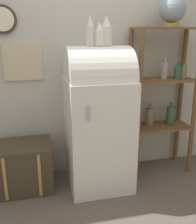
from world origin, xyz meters
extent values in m
plane|color=#60564C|center=(0.00, 0.00, 0.00)|extent=(12.00, 12.00, 0.00)
cube|color=#B7B7AD|center=(0.00, 0.58, 1.35)|extent=(7.00, 0.05, 2.70)
cylinder|color=#382D1E|center=(-0.87, 0.54, 1.70)|extent=(0.27, 0.03, 0.27)
cylinder|color=beige|center=(-0.87, 0.52, 1.70)|extent=(0.22, 0.01, 0.22)
cube|color=#C6B793|center=(-0.71, 0.54, 1.29)|extent=(0.39, 0.02, 0.38)
cube|color=white|center=(0.00, 0.22, 0.57)|extent=(0.63, 0.66, 1.14)
cylinder|color=white|center=(0.00, 0.22, 1.15)|extent=(0.62, 0.60, 0.60)
cylinder|color=#B7B7BC|center=(-0.17, -0.13, 0.90)|extent=(0.02, 0.02, 0.15)
cube|color=#423828|center=(-0.78, 0.29, 0.25)|extent=(0.58, 0.45, 0.49)
cube|color=#AD8942|center=(-0.94, 0.06, 0.25)|extent=(0.03, 0.01, 0.44)
cube|color=#AD8942|center=(-0.62, 0.06, 0.25)|extent=(0.03, 0.01, 0.44)
cylinder|color=brown|center=(0.44, 0.20, 0.81)|extent=(0.05, 0.05, 1.63)
cylinder|color=brown|center=(1.09, 0.20, 0.81)|extent=(0.05, 0.05, 1.63)
cylinder|color=brown|center=(0.44, 0.51, 0.81)|extent=(0.05, 0.05, 1.63)
cylinder|color=brown|center=(1.09, 0.51, 0.81)|extent=(0.05, 0.05, 1.63)
cube|color=brown|center=(0.77, 0.35, 0.53)|extent=(0.69, 0.33, 0.02)
cube|color=brown|center=(0.77, 0.35, 1.08)|extent=(0.69, 0.33, 0.02)
cube|color=brown|center=(0.77, 0.35, 1.62)|extent=(0.69, 0.33, 0.02)
cylinder|color=#7F6647|center=(0.98, 0.32, 1.15)|extent=(0.08, 0.08, 0.14)
cylinder|color=#7F6647|center=(0.98, 0.32, 1.24)|extent=(0.03, 0.03, 0.03)
cylinder|color=#7F6647|center=(0.65, 0.40, 0.64)|extent=(0.10, 0.10, 0.20)
cylinder|color=#7F6647|center=(0.65, 0.40, 0.77)|extent=(0.04, 0.04, 0.05)
cylinder|color=#335B3D|center=(0.91, 0.31, 1.16)|extent=(0.07, 0.07, 0.15)
cylinder|color=#335B3D|center=(0.91, 0.31, 1.25)|extent=(0.03, 0.03, 0.04)
cylinder|color=#9E998E|center=(0.78, 0.37, 1.18)|extent=(0.07, 0.07, 0.18)
cylinder|color=#9E998E|center=(0.78, 0.37, 1.29)|extent=(0.03, 0.03, 0.05)
cylinder|color=#335B3D|center=(0.91, 0.38, 0.65)|extent=(0.10, 0.10, 0.21)
cylinder|color=#335B3D|center=(0.91, 0.38, 0.78)|extent=(0.04, 0.04, 0.05)
cylinder|color=#AD8942|center=(0.80, 0.32, 1.65)|extent=(0.15, 0.15, 0.04)
sphere|color=#7F939E|center=(0.80, 0.32, 1.81)|extent=(0.27, 0.27, 0.27)
cylinder|color=silver|center=(-0.08, 0.22, 1.54)|extent=(0.07, 0.07, 0.18)
cone|color=silver|center=(-0.08, 0.22, 1.68)|extent=(0.06, 0.06, 0.10)
cylinder|color=white|center=(0.01, 0.20, 1.52)|extent=(0.08, 0.08, 0.14)
cone|color=white|center=(0.01, 0.20, 1.63)|extent=(0.07, 0.07, 0.07)
cylinder|color=silver|center=(0.08, 0.22, 1.54)|extent=(0.11, 0.11, 0.17)
cone|color=silver|center=(0.08, 0.22, 1.67)|extent=(0.09, 0.09, 0.09)
camera|label=1|loc=(-0.60, -2.26, 1.56)|focal=42.00mm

